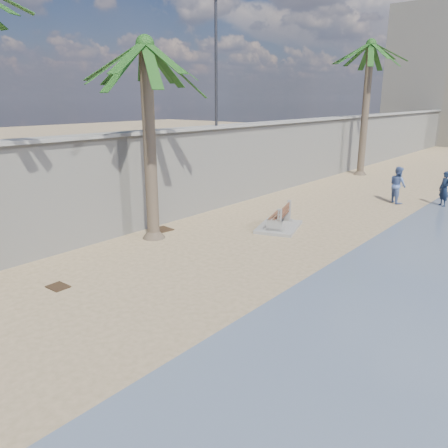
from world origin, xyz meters
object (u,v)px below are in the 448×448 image
Objects in this scene: palm_back at (371,46)px; person_b at (398,183)px; palm_mid at (145,47)px; person_a at (445,186)px; bench_far at (279,219)px.

palm_back is 4.61× the size of person_b.
palm_mid is 3.96× the size of person_a.
person_b is at bearing -120.03° from person_a.
palm_mid is at bearing -125.87° from bench_far.
bench_far is 8.65m from person_a.
bench_far is at bearing 113.03° from person_b.
person_a is 1.97m from person_b.
palm_mid is 3.82× the size of person_b.
bench_far is at bearing -79.15° from palm_back.
palm_back is 10.99m from person_a.
palm_back is 4.76× the size of person_a.
person_b is (4.54, -6.50, -6.77)m from palm_back.
palm_mid is at bearing -90.49° from palm_back.
palm_back is at bearing -16.61° from person_b.
person_b is at bearing 74.60° from bench_far.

